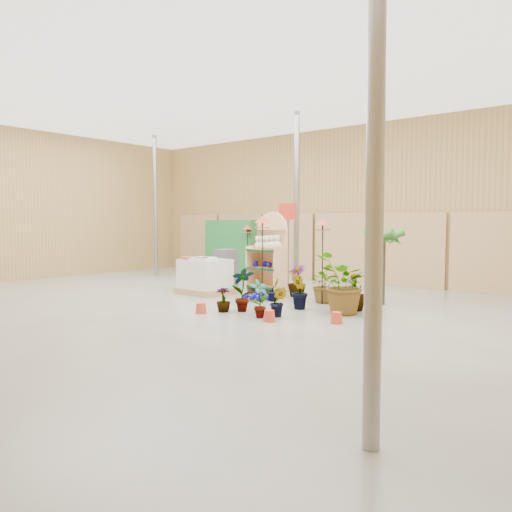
% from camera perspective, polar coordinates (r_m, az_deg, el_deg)
% --- Properties ---
extents(room, '(15.20, 12.10, 4.70)m').
position_cam_1_polar(room, '(10.68, -3.27, 6.41)').
color(room, slate).
rests_on(room, ground).
extents(display_shelf, '(0.84, 0.54, 1.98)m').
position_cam_1_polar(display_shelf, '(11.47, 1.61, -0.30)').
color(display_shelf, '#E4AC72').
rests_on(display_shelf, ground).
extents(teddy_bears, '(0.74, 0.20, 0.32)m').
position_cam_1_polar(teddy_bears, '(11.36, 1.45, 1.43)').
color(teddy_bears, beige).
rests_on(teddy_bears, display_shelf).
extents(gazing_balls_shelf, '(0.73, 0.25, 0.14)m').
position_cam_1_polar(gazing_balls_shelf, '(11.40, 1.27, -0.96)').
color(gazing_balls_shelf, '#150B8F').
rests_on(gazing_balls_shelf, display_shelf).
extents(gazing_balls_floor, '(0.63, 0.39, 0.15)m').
position_cam_1_polar(gazing_balls_floor, '(11.21, 0.10, -4.66)').
color(gazing_balls_floor, '#150B8F').
rests_on(gazing_balls_floor, ground).
extents(pallet_stack, '(1.23, 1.04, 0.88)m').
position_cam_1_polar(pallet_stack, '(12.19, -5.87, -2.32)').
color(pallet_stack, '#A88356').
rests_on(pallet_stack, ground).
extents(charcoal_planters, '(0.50, 0.50, 1.00)m').
position_cam_1_polar(charcoal_planters, '(13.63, -3.47, -1.33)').
color(charcoal_planters, '#3A3A3F').
rests_on(charcoal_planters, ground).
extents(trellis_stock, '(2.00, 0.30, 1.80)m').
position_cam_1_polar(trellis_stock, '(16.42, -2.99, 0.98)').
color(trellis_stock, '#206E31').
rests_on(trellis_stock, ground).
extents(offer_sign, '(0.50, 0.08, 2.20)m').
position_cam_1_polar(offer_sign, '(12.22, 3.65, 3.08)').
color(offer_sign, gray).
rests_on(offer_sign, ground).
extents(bird_table_front, '(0.34, 0.34, 1.87)m').
position_cam_1_polar(bird_table_front, '(10.59, 0.73, 3.85)').
color(bird_table_front, black).
rests_on(bird_table_front, ground).
extents(bird_table_right, '(0.34, 0.34, 1.82)m').
position_cam_1_polar(bird_table_right, '(10.58, 7.63, 3.55)').
color(bird_table_right, black).
rests_on(bird_table_right, ground).
extents(bird_table_back, '(0.34, 0.34, 1.65)m').
position_cam_1_polar(bird_table_back, '(15.55, -0.98, 3.13)').
color(bird_table_back, black).
rests_on(bird_table_back, ground).
extents(palm, '(0.70, 0.70, 1.71)m').
position_cam_1_polar(palm, '(10.82, 14.37, 2.25)').
color(palm, '#3F3226').
rests_on(palm, ground).
extents(potted_plant_0, '(0.49, 0.55, 0.87)m').
position_cam_1_polar(potted_plant_0, '(9.76, -1.52, -3.82)').
color(potted_plant_0, '#2C761E').
rests_on(potted_plant_0, ground).
extents(potted_plant_1, '(0.51, 0.51, 0.73)m').
position_cam_1_polar(potted_plant_1, '(10.01, 5.05, -4.04)').
color(potted_plant_1, '#2C761E').
rests_on(potted_plant_1, ground).
extents(potted_plant_3, '(0.57, 0.57, 0.77)m').
position_cam_1_polar(potted_plant_3, '(10.07, 11.23, -3.93)').
color(potted_plant_3, '#2C761E').
rests_on(potted_plant_3, ground).
extents(potted_plant_4, '(0.28, 0.37, 0.64)m').
position_cam_1_polar(potted_plant_4, '(10.34, 10.93, -4.08)').
color(potted_plant_4, '#2C761E').
rests_on(potted_plant_4, ground).
extents(potted_plant_5, '(0.29, 0.33, 0.51)m').
position_cam_1_polar(potted_plant_5, '(11.04, 2.04, -3.85)').
color(potted_plant_5, '#2C761E').
rests_on(potted_plant_5, ground).
extents(potted_plant_6, '(0.95, 0.92, 0.80)m').
position_cam_1_polar(potted_plant_6, '(10.90, 7.60, -3.22)').
color(potted_plant_6, '#2C761E').
rests_on(potted_plant_6, ground).
extents(potted_plant_7, '(0.39, 0.39, 0.49)m').
position_cam_1_polar(potted_plant_7, '(9.75, -3.74, -4.97)').
color(potted_plant_7, '#2C761E').
rests_on(potted_plant_7, ground).
extents(potted_plant_8, '(0.35, 0.43, 0.71)m').
position_cam_1_polar(potted_plant_8, '(9.11, 0.39, -4.90)').
color(potted_plant_8, '#2C761E').
rests_on(potted_plant_8, ground).
extents(potted_plant_9, '(0.39, 0.36, 0.57)m').
position_cam_1_polar(potted_plant_9, '(9.23, 2.58, -5.23)').
color(potted_plant_9, '#2C761E').
rests_on(potted_plant_9, ground).
extents(potted_plant_10, '(0.91, 1.05, 1.16)m').
position_cam_1_polar(potted_plant_10, '(9.55, 9.99, -3.17)').
color(potted_plant_10, '#2C761E').
rests_on(potted_plant_10, ground).
extents(potted_plant_11, '(0.45, 0.45, 0.74)m').
position_cam_1_polar(potted_plant_11, '(11.70, 4.69, -2.85)').
color(potted_plant_11, '#2C761E').
rests_on(potted_plant_11, ground).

